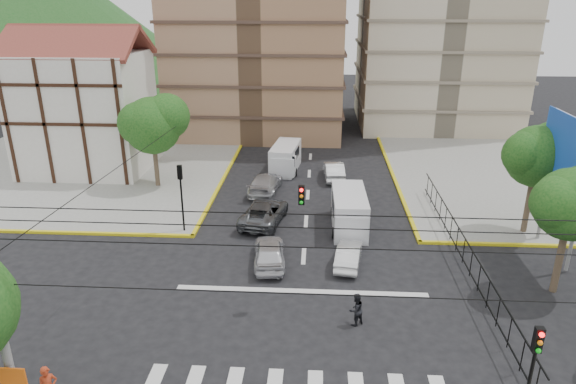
# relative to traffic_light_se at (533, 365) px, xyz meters

# --- Properties ---
(ground) EXTENTS (160.00, 160.00, 0.00)m
(ground) POSITION_rel_traffic_light_se_xyz_m (-7.80, 7.80, -3.11)
(ground) COLOR black
(ground) RESTS_ON ground
(sidewalk_nw) EXTENTS (26.00, 26.00, 0.15)m
(sidewalk_nw) POSITION_rel_traffic_light_se_xyz_m (-27.80, 27.80, -3.04)
(sidewalk_nw) COLOR gray
(sidewalk_nw) RESTS_ON ground
(sidewalk_ne) EXTENTS (26.00, 26.00, 0.15)m
(sidewalk_ne) POSITION_rel_traffic_light_se_xyz_m (12.20, 27.80, -3.04)
(sidewalk_ne) COLOR gray
(sidewalk_ne) RESTS_ON ground
(stop_line) EXTENTS (13.00, 0.40, 0.01)m
(stop_line) POSITION_rel_traffic_light_se_xyz_m (-7.80, 9.00, -3.11)
(stop_line) COLOR silver
(stop_line) RESTS_ON ground
(tudor_building) EXTENTS (10.80, 8.05, 12.23)m
(tudor_building) POSITION_rel_traffic_light_se_xyz_m (-26.80, 27.80, 2.14)
(tudor_building) COLOR silver
(tudor_building) RESTS_ON ground
(park_fence) EXTENTS (0.10, 22.50, 1.66)m
(park_fence) POSITION_rel_traffic_light_se_xyz_m (1.20, 12.30, -3.11)
(park_fence) COLOR black
(park_fence) RESTS_ON ground
(billboard) EXTENTS (0.36, 6.20, 8.10)m
(billboard) POSITION_rel_traffic_light_se_xyz_m (6.65, 13.80, 2.89)
(billboard) COLOR slate
(billboard) RESTS_ON ground
(tree_park_a) EXTENTS (4.41, 3.60, 6.83)m
(tree_park_a) POSITION_rel_traffic_light_se_xyz_m (5.28, 9.81, 1.90)
(tree_park_a) COLOR #473828
(tree_park_a) RESTS_ON ground
(tree_park_c) EXTENTS (4.65, 3.80, 7.25)m
(tree_park_c) POSITION_rel_traffic_light_se_xyz_m (6.29, 16.81, 2.22)
(tree_park_c) COLOR #473828
(tree_park_c) RESTS_ON ground
(tree_tudor) EXTENTS (5.39, 4.40, 7.43)m
(tree_tudor) POSITION_rel_traffic_light_se_xyz_m (-19.70, 23.81, 2.11)
(tree_tudor) COLOR #473828
(tree_tudor) RESTS_ON ground
(traffic_light_se) EXTENTS (0.28, 0.22, 4.40)m
(traffic_light_se) POSITION_rel_traffic_light_se_xyz_m (0.00, 0.00, 0.00)
(traffic_light_se) COLOR black
(traffic_light_se) RESTS_ON ground
(traffic_light_nw) EXTENTS (0.28, 0.22, 4.40)m
(traffic_light_nw) POSITION_rel_traffic_light_se_xyz_m (-15.60, 15.60, 0.00)
(traffic_light_nw) COLOR black
(traffic_light_nw) RESTS_ON ground
(traffic_light_hanging) EXTENTS (18.00, 9.12, 0.92)m
(traffic_light_hanging) POSITION_rel_traffic_light_se_xyz_m (-7.80, 5.76, 2.79)
(traffic_light_hanging) COLOR black
(traffic_light_hanging) RESTS_ON ground
(utility_pole_sw) EXTENTS (1.40, 0.28, 9.00)m
(utility_pole_sw) POSITION_rel_traffic_light_se_xyz_m (-16.80, -1.20, 1.65)
(utility_pole_sw) COLOR slate
(utility_pole_sw) RESTS_ON ground
(van_right_lane) EXTENTS (2.25, 5.40, 2.42)m
(van_right_lane) POSITION_rel_traffic_light_se_xyz_m (-4.99, 16.68, -1.94)
(van_right_lane) COLOR silver
(van_right_lane) RESTS_ON ground
(van_left_lane) EXTENTS (2.58, 5.30, 2.30)m
(van_left_lane) POSITION_rel_traffic_light_se_xyz_m (-9.91, 28.38, -2.00)
(van_left_lane) COLOR silver
(van_left_lane) RESTS_ON ground
(car_silver_front_left) EXTENTS (2.18, 4.49, 1.48)m
(car_silver_front_left) POSITION_rel_traffic_light_se_xyz_m (-9.72, 11.82, -2.37)
(car_silver_front_left) COLOR silver
(car_silver_front_left) RESTS_ON ground
(car_white_front_right) EXTENTS (1.84, 3.87, 1.23)m
(car_white_front_right) POSITION_rel_traffic_light_se_xyz_m (-5.23, 11.99, -2.50)
(car_white_front_right) COLOR white
(car_white_front_right) RESTS_ON ground
(car_grey_mid_left) EXTENTS (3.30, 5.62, 1.47)m
(car_grey_mid_left) POSITION_rel_traffic_light_se_xyz_m (-10.61, 17.47, -2.38)
(car_grey_mid_left) COLOR #525559
(car_grey_mid_left) RESTS_ON ground
(car_silver_rear_left) EXTENTS (2.55, 5.24, 1.47)m
(car_silver_rear_left) POSITION_rel_traffic_light_se_xyz_m (-11.13, 23.14, -2.38)
(car_silver_rear_left) COLOR #B3B4B8
(car_silver_rear_left) RESTS_ON ground
(car_darkgrey_mid_right) EXTENTS (2.04, 3.84, 1.24)m
(car_darkgrey_mid_right) POSITION_rel_traffic_light_se_xyz_m (-4.63, 21.93, -2.49)
(car_darkgrey_mid_right) COLOR #27272A
(car_darkgrey_mid_right) RESTS_ON ground
(car_white_rear_right) EXTENTS (1.80, 4.44, 1.43)m
(car_white_rear_right) POSITION_rel_traffic_light_se_xyz_m (-5.74, 26.65, -2.40)
(car_white_rear_right) COLOR white
(car_white_rear_right) RESTS_ON ground
(pedestrian_crosswalk) EXTENTS (0.99, 0.96, 1.61)m
(pedestrian_crosswalk) POSITION_rel_traffic_light_se_xyz_m (-5.20, 6.28, -2.31)
(pedestrian_crosswalk) COLOR black
(pedestrian_crosswalk) RESTS_ON ground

